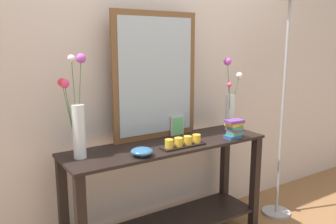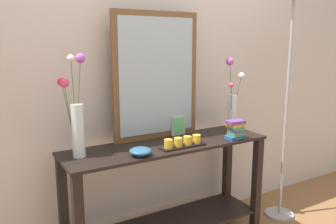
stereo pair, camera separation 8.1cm
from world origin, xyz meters
name	(u,v)px [view 1 (the left image)]	position (x,y,z in m)	size (l,w,h in m)	color
wall_back	(143,57)	(0.00, 0.33, 1.35)	(6.40, 0.08, 2.70)	beige
console_table	(168,186)	(0.00, 0.00, 0.47)	(1.45, 0.42, 0.78)	black
mirror_leaning	(156,76)	(0.01, 0.18, 1.22)	(0.66, 0.03, 0.89)	brown
tall_vase_left	(77,117)	(-0.61, 0.05, 1.02)	(0.16, 0.15, 0.62)	silver
vase_right	(230,103)	(0.62, 0.06, 0.99)	(0.14, 0.12, 0.57)	silver
candle_tray	(183,143)	(0.04, -0.12, 0.80)	(0.32, 0.09, 0.07)	black
picture_frame_small	(177,125)	(0.18, 0.15, 0.85)	(0.12, 0.01, 0.14)	#B7B2AD
decorative_bowl	(142,151)	(-0.28, -0.14, 0.81)	(0.14, 0.14, 0.05)	#2D5B84
book_stack	(234,129)	(0.47, -0.15, 0.85)	(0.13, 0.10, 0.14)	#2D519E
floor_lamp	(286,66)	(1.06, -0.09, 1.27)	(0.24, 0.24, 1.88)	#9E9EA3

